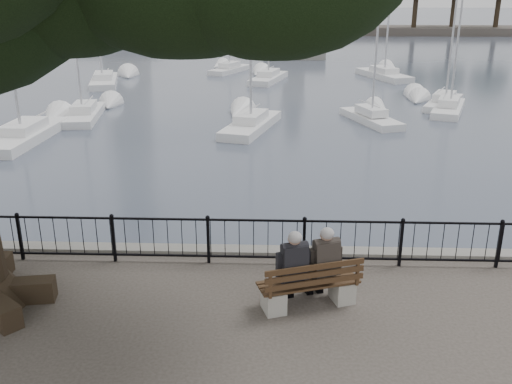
{
  "coord_description": "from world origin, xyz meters",
  "views": [
    {
      "loc": [
        0.4,
        -8.32,
        5.49
      ],
      "look_at": [
        0.0,
        2.5,
        1.6
      ],
      "focal_mm": 40.0,
      "sensor_mm": 36.0,
      "label": 1
    }
  ],
  "objects_px": {
    "bench": "(309,290)",
    "person_left": "(291,271)",
    "lion_monument": "(294,34)",
    "person_right": "(322,267)"
  },
  "relations": [
    {
      "from": "person_left",
      "to": "lion_monument",
      "type": "bearing_deg",
      "value": 88.48
    },
    {
      "from": "bench",
      "to": "lion_monument",
      "type": "bearing_deg",
      "value": 88.87
    },
    {
      "from": "bench",
      "to": "lion_monument",
      "type": "distance_m",
      "value": 49.15
    },
    {
      "from": "person_left",
      "to": "lion_monument",
      "type": "relative_size",
      "value": 0.18
    },
    {
      "from": "person_left",
      "to": "person_right",
      "type": "relative_size",
      "value": 1.0
    },
    {
      "from": "bench",
      "to": "person_right",
      "type": "distance_m",
      "value": 0.47
    },
    {
      "from": "person_right",
      "to": "person_left",
      "type": "bearing_deg",
      "value": -161.47
    },
    {
      "from": "bench",
      "to": "person_left",
      "type": "distance_m",
      "value": 0.5
    },
    {
      "from": "bench",
      "to": "person_right",
      "type": "bearing_deg",
      "value": 39.51
    },
    {
      "from": "person_left",
      "to": "lion_monument",
      "type": "xyz_separation_m",
      "value": [
        1.31,
        49.13,
        0.49
      ]
    }
  ]
}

